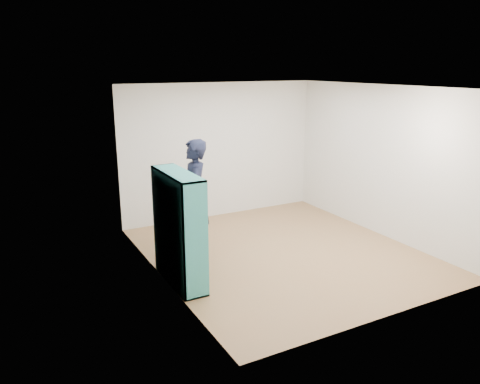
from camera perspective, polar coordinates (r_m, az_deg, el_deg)
floor at (r=7.60m, az=5.23°, el=-7.35°), size 4.50×4.50×0.00m
ceiling at (r=7.03m, az=5.75°, el=12.62°), size 4.50×4.50×0.00m
wall_left at (r=6.34m, az=-9.74°, el=0.28°), size 0.02×4.50×2.60m
wall_right at (r=8.46m, az=16.85°, el=3.60°), size 0.02×4.50×2.60m
wall_back at (r=9.12m, az=-2.40°, el=5.06°), size 4.00×0.02×2.60m
wall_front at (r=5.55m, az=18.46°, el=-2.49°), size 4.00×0.02×2.60m
bookshelf at (r=6.37m, az=-7.65°, el=-4.60°), size 0.34×1.17×1.56m
person at (r=7.38m, az=-5.58°, el=-0.57°), size 0.63×0.77×1.82m
smartphone at (r=7.43m, az=-6.74°, el=0.46°), size 0.03×0.10×0.14m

